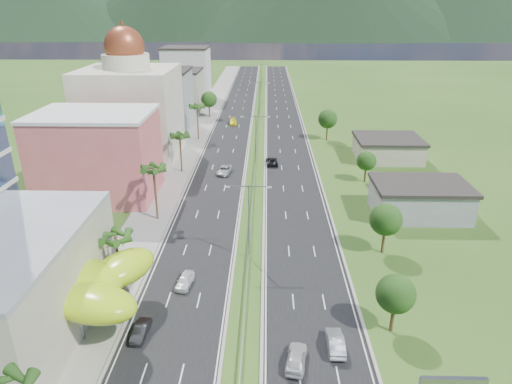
{
  "coord_description": "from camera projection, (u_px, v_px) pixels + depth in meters",
  "views": [
    {
      "loc": [
        2.26,
        -45.38,
        32.97
      ],
      "look_at": [
        0.82,
        17.26,
        7.0
      ],
      "focal_mm": 32.0,
      "sensor_mm": 36.0,
      "label": 1
    }
  ],
  "objects": [
    {
      "name": "midrise_grey",
      "position": [
        161.0,
        101.0,
        125.97
      ],
      "size": [
        16.0,
        15.0,
        16.0
      ],
      "primitive_type": "cube",
      "color": "gray",
      "rests_on": "ground"
    },
    {
      "name": "leafy_tree_ra",
      "position": [
        396.0,
        294.0,
        47.79
      ],
      "size": [
        4.2,
        4.2,
        6.9
      ],
      "color": "#47301C",
      "rests_on": "ground"
    },
    {
      "name": "palm_tree_b",
      "position": [
        116.0,
        239.0,
        54.05
      ],
      "size": [
        3.6,
        3.6,
        8.1
      ],
      "color": "#47301C",
      "rests_on": "ground"
    },
    {
      "name": "ground",
      "position": [
        246.0,
        301.0,
        54.58
      ],
      "size": [
        500.0,
        500.0,
        0.0
      ],
      "primitive_type": "plane",
      "color": "#2D5119",
      "rests_on": "ground"
    },
    {
      "name": "lime_canopy",
      "position": [
        60.0,
        282.0,
        49.4
      ],
      "size": [
        18.0,
        15.0,
        7.4
      ],
      "color": "#A8D414",
      "rests_on": "ground"
    },
    {
      "name": "streetlight_median_c",
      "position": [
        256.0,
        135.0,
        98.17
      ],
      "size": [
        6.04,
        0.25,
        11.0
      ],
      "color": "gray",
      "rests_on": "ground"
    },
    {
      "name": "leafy_tree_lfar",
      "position": [
        209.0,
        99.0,
        140.51
      ],
      "size": [
        4.9,
        4.9,
        8.05
      ],
      "color": "#47301C",
      "rests_on": "ground"
    },
    {
      "name": "road_right",
      "position": [
        284.0,
        121.0,
        137.53
      ],
      "size": [
        11.0,
        260.0,
        0.04
      ],
      "primitive_type": "cube",
      "color": "black",
      "rests_on": "ground"
    },
    {
      "name": "palm_tree_d",
      "position": [
        180.0,
        137.0,
        93.58
      ],
      "size": [
        3.6,
        3.6,
        8.6
      ],
      "color": "#47301C",
      "rests_on": "ground"
    },
    {
      "name": "domed_building",
      "position": [
        131.0,
        108.0,
        101.62
      ],
      "size": [
        20.0,
        20.0,
        28.7
      ],
      "color": "beige",
      "rests_on": "ground"
    },
    {
      "name": "leafy_tree_rd",
      "position": [
        328.0,
        119.0,
        116.71
      ],
      "size": [
        4.9,
        4.9,
        8.05
      ],
      "color": "#47301C",
      "rests_on": "ground"
    },
    {
      "name": "midrise_beige",
      "position": [
        176.0,
        92.0,
        146.87
      ],
      "size": [
        16.0,
        15.0,
        13.0
      ],
      "primitive_type": "cube",
      "color": "#9F9983",
      "rests_on": "ground"
    },
    {
      "name": "palm_tree_e",
      "position": [
        197.0,
        108.0,
        116.38
      ],
      "size": [
        3.6,
        3.6,
        9.4
      ],
      "color": "#47301C",
      "rests_on": "ground"
    },
    {
      "name": "streetlight_median_e",
      "position": [
        261.0,
        75.0,
        181.29
      ],
      "size": [
        6.04,
        0.25,
        11.0
      ],
      "color": "gray",
      "rests_on": "ground"
    },
    {
      "name": "palm_tree_c",
      "position": [
        154.0,
        171.0,
        71.97
      ],
      "size": [
        3.6,
        3.6,
        9.6
      ],
      "color": "#47301C",
      "rests_on": "ground"
    },
    {
      "name": "mountain_ridge",
      "position": [
        323.0,
        38.0,
        468.91
      ],
      "size": [
        860.0,
        140.0,
        90.0
      ],
      "primitive_type": null,
      "color": "black",
      "rests_on": "ground"
    },
    {
      "name": "motorcycle",
      "position": [
        181.0,
        274.0,
        58.72
      ],
      "size": [
        0.92,
        2.14,
        1.32
      ],
      "primitive_type": "imported",
      "rotation": [
        0.0,
        0.0,
        -0.14
      ],
      "color": "black",
      "rests_on": "road_left"
    },
    {
      "name": "leafy_tree_rb",
      "position": [
        386.0,
        220.0,
        63.28
      ],
      "size": [
        4.55,
        4.55,
        7.47
      ],
      "color": "#47301C",
      "rests_on": "ground"
    },
    {
      "name": "shed_far",
      "position": [
        388.0,
        149.0,
        103.9
      ],
      "size": [
        14.0,
        12.0,
        4.4
      ],
      "primitive_type": "cube",
      "color": "#9F9983",
      "rests_on": "ground"
    },
    {
      "name": "sidewalk_left",
      "position": [
        203.0,
        121.0,
        138.04
      ],
      "size": [
        7.0,
        260.0,
        0.12
      ],
      "primitive_type": "cube",
      "color": "gray",
      "rests_on": "ground"
    },
    {
      "name": "shed_near",
      "position": [
        420.0,
        201.0,
        76.12
      ],
      "size": [
        15.0,
        10.0,
        5.0
      ],
      "primitive_type": "cube",
      "color": "gray",
      "rests_on": "ground"
    },
    {
      "name": "car_silver_mid_left",
      "position": [
        224.0,
        170.0,
        95.05
      ],
      "size": [
        3.25,
        5.66,
        1.49
      ],
      "primitive_type": "imported",
      "rotation": [
        0.0,
        0.0,
        -0.15
      ],
      "color": "#B0B4B8",
      "rests_on": "road_left"
    },
    {
      "name": "road_left",
      "position": [
        234.0,
        121.0,
        137.85
      ],
      "size": [
        11.0,
        260.0,
        0.04
      ],
      "primitive_type": "cube",
      "color": "black",
      "rests_on": "ground"
    },
    {
      "name": "midrise_white",
      "position": [
        187.0,
        74.0,
        167.15
      ],
      "size": [
        16.0,
        15.0,
        18.0
      ],
      "primitive_type": "cube",
      "color": "silver",
      "rests_on": "ground"
    },
    {
      "name": "car_yellow_far_left",
      "position": [
        233.0,
        122.0,
        133.96
      ],
      "size": [
        2.73,
        5.52,
        1.54
      ],
      "primitive_type": "imported",
      "rotation": [
        0.0,
        0.0,
        0.11
      ],
      "color": "yellow",
      "rests_on": "road_left"
    },
    {
      "name": "car_white_near_left",
      "position": [
        185.0,
        281.0,
        57.28
      ],
      "size": [
        2.22,
        4.32,
        1.41
      ],
      "primitive_type": "imported",
      "rotation": [
        0.0,
        0.0,
        -0.14
      ],
      "color": "white",
      "rests_on": "road_left"
    },
    {
      "name": "car_dark_far_right",
      "position": [
        272.0,
        161.0,
        100.57
      ],
      "size": [
        2.6,
        5.29,
        1.44
      ],
      "primitive_type": "imported",
      "rotation": [
        0.0,
        0.0,
        3.18
      ],
      "color": "black",
      "rests_on": "road_right"
    },
    {
      "name": "car_white_near_right",
      "position": [
        296.0,
        358.0,
        44.68
      ],
      "size": [
        2.64,
        4.92,
        1.59
      ],
      "primitive_type": "imported",
      "rotation": [
        0.0,
        0.0,
        2.97
      ],
      "color": "silver",
      "rests_on": "road_right"
    },
    {
      "name": "streetlight_median_d",
      "position": [
        259.0,
        96.0,
        139.73
      ],
      "size": [
        6.04,
        0.25,
        11.0
      ],
      "color": "gray",
      "rests_on": "ground"
    },
    {
      "name": "median_guardrail",
      "position": [
        258.0,
        135.0,
        120.83
      ],
      "size": [
        0.1,
        216.06,
        0.76
      ],
      "color": "gray",
      "rests_on": "ground"
    },
    {
      "name": "car_silver_right",
      "position": [
        335.0,
        342.0,
        46.78
      ],
      "size": [
        1.65,
        4.65,
        1.53
      ],
      "primitive_type": "imported",
      "rotation": [
        0.0,
        0.0,
        3.14
      ],
      "color": "#A4A7AC",
      "rests_on": "road_right"
    },
    {
      "name": "car_dark_left",
      "position": [
        141.0,
        331.0,
        48.57
      ],
      "size": [
        1.59,
        4.03,
        1.3
      ],
      "primitive_type": "imported",
      "rotation": [
        0.0,
        0.0,
        -0.05
      ],
      "color": "black",
      "rests_on": "road_left"
    },
    {
      "name": "leafy_tree_rc",
      "position": [
        366.0,
        161.0,
        89.38
      ],
      "size": [
        3.85,
        3.85,
        6.33
      ],
      "color": "#47301C",
      "rests_on": "ground"
    },
    {
      "name": "streetlight_median_b",
      "position": [
        249.0,
        214.0,
        61.23
      ],
      "size": [
        6.04,
        0.25,
        11.0
      ],
      "color": "gray",
      "rests_on": "ground"
    },
    {
      "name": "pink_shophouse",
      "position": [
        98.0,
        157.0,
        81.86
      ],
      "size": [
        20.0,
        15.0,
        15.0
      ],
      "primitive_type": "cube",
      "color": "#D25659",
      "rests_on": "ground"
    }
  ]
}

